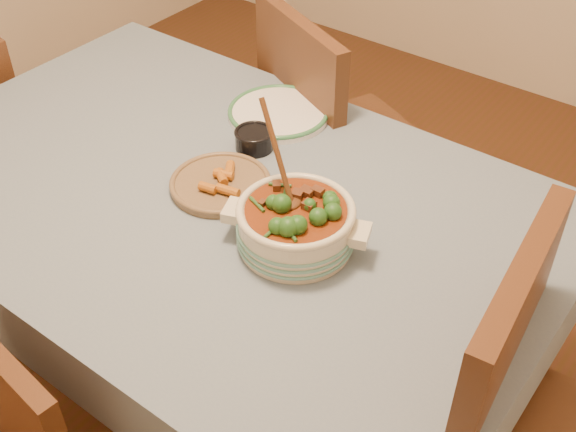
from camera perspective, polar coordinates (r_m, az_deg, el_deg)
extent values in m
plane|color=#4F2F16|center=(2.30, -4.79, -12.94)|extent=(4.50, 4.50, 0.00)
cube|color=#5A301D|center=(1.78, -6.04, 1.31)|extent=(1.60, 1.00, 0.05)
cube|color=gray|center=(1.76, -6.10, 2.02)|extent=(1.68, 1.08, 0.01)
cylinder|color=#5A301D|center=(2.67, -11.09, 5.49)|extent=(0.07, 0.07, 0.70)
cylinder|color=#5A301D|center=(2.07, 18.68, -8.57)|extent=(0.07, 0.07, 0.70)
cylinder|color=beige|center=(1.57, 0.61, -0.92)|extent=(0.32, 0.32, 0.10)
torus|color=beige|center=(1.53, 0.63, 0.47)|extent=(0.26, 0.26, 0.02)
cube|color=beige|center=(1.53, 5.70, -1.47)|extent=(0.06, 0.08, 0.03)
cube|color=beige|center=(1.59, -4.28, 0.42)|extent=(0.06, 0.08, 0.03)
cylinder|color=maroon|center=(1.54, 0.63, 0.29)|extent=(0.22, 0.22, 0.02)
cylinder|color=white|center=(2.02, -0.76, 8.09)|extent=(0.35, 0.35, 0.02)
torus|color=#3A804F|center=(2.01, -0.76, 8.30)|extent=(0.28, 0.28, 0.01)
cylinder|color=black|center=(1.88, -2.69, 6.00)|extent=(0.12, 0.12, 0.05)
torus|color=black|center=(1.87, -2.71, 6.63)|extent=(0.10, 0.10, 0.01)
cylinder|color=black|center=(1.87, -2.70, 6.38)|extent=(0.08, 0.08, 0.01)
cylinder|color=#806247|center=(1.76, -5.35, 2.47)|extent=(0.26, 0.26, 0.02)
torus|color=#806247|center=(1.75, -5.37, 2.70)|extent=(0.25, 0.25, 0.01)
cube|color=brown|center=(2.38, 5.15, 5.48)|extent=(0.60, 0.60, 0.04)
cube|color=brown|center=(2.16, 0.86, 9.37)|extent=(0.43, 0.23, 0.49)
cylinder|color=brown|center=(2.50, 11.01, -0.22)|extent=(0.04, 0.04, 0.49)
cylinder|color=brown|center=(2.74, 6.09, 4.40)|extent=(0.04, 0.04, 0.49)
cylinder|color=brown|center=(2.32, 3.35, -3.21)|extent=(0.04, 0.04, 0.49)
cylinder|color=brown|center=(2.58, -1.16, 2.00)|extent=(0.04, 0.04, 0.49)
cube|color=brown|center=(1.56, -20.71, -14.44)|extent=(0.39, 0.08, 0.42)
cube|color=brown|center=(1.43, 16.31, -10.82)|extent=(0.09, 0.47, 0.50)
cylinder|color=brown|center=(2.73, -19.10, 0.97)|extent=(0.04, 0.04, 0.42)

